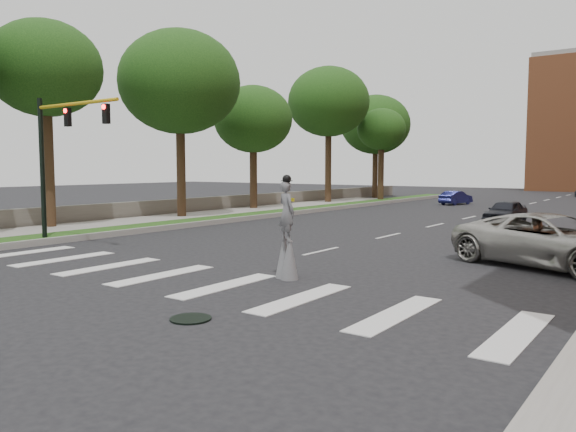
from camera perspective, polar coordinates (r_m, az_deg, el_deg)
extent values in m
plane|color=black|center=(15.97, -12.29, -7.01)|extent=(160.00, 160.00, 0.00)
cube|color=#1E4513|center=(38.35, -1.53, 0.27)|extent=(2.00, 60.00, 0.25)
cube|color=gray|center=(37.73, -0.26, 0.22)|extent=(0.20, 60.00, 0.28)
cube|color=gray|center=(33.33, -16.20, -0.70)|extent=(4.00, 60.00, 0.18)
cube|color=#5F5A51|center=(43.35, -5.72, 1.36)|extent=(0.50, 56.00, 1.10)
cylinder|color=black|center=(12.51, -9.87, -10.24)|extent=(0.90, 0.90, 0.04)
cylinder|color=black|center=(26.33, -23.69, 4.17)|extent=(0.20, 0.20, 6.20)
cylinder|color=gold|center=(24.26, -20.73, 10.62)|extent=(5.20, 0.14, 0.14)
cube|color=black|center=(24.71, -21.47, 9.33)|extent=(0.28, 0.18, 0.75)
cylinder|color=#FF0C0C|center=(24.68, -21.69, 9.91)|extent=(0.18, 0.06, 0.18)
cube|color=black|center=(22.66, -17.99, 9.85)|extent=(0.28, 0.18, 0.75)
cylinder|color=#FF0C0C|center=(22.62, -18.22, 10.49)|extent=(0.18, 0.06, 0.18)
cylinder|color=#352315|center=(16.44, 0.16, -4.59)|extent=(0.07, 0.07, 1.10)
cylinder|color=#352315|center=(16.72, -0.40, -4.43)|extent=(0.07, 0.07, 1.10)
cone|color=#5A5A5E|center=(16.42, 0.16, -4.12)|extent=(0.52, 0.52, 1.38)
cone|color=#5A5A5E|center=(16.69, -0.41, -3.97)|extent=(0.52, 0.52, 1.38)
imported|color=#5A5A5E|center=(16.40, -0.13, 0.46)|extent=(0.76, 0.65, 1.78)
sphere|color=black|center=(16.36, -0.13, 3.77)|extent=(0.26, 0.26, 0.26)
cylinder|color=black|center=(16.36, -0.13, 3.60)|extent=(0.34, 0.34, 0.02)
cube|color=yellow|center=(16.44, 0.29, 2.17)|extent=(0.22, 0.05, 0.10)
imported|color=#A9A7A0|center=(20.20, 25.27, -2.32)|extent=(6.99, 4.96, 1.77)
imported|color=black|center=(34.91, 21.22, 0.40)|extent=(1.85, 4.15, 1.38)
imported|color=navy|center=(51.31, 16.68, 1.79)|extent=(1.97, 3.80, 1.19)
cylinder|color=#352315|center=(31.83, -23.16, 4.88)|extent=(0.56, 0.56, 6.88)
ellipsoid|color=#153710|center=(32.22, -23.46, 13.60)|extent=(5.79, 5.79, 4.92)
cylinder|color=#352315|center=(36.19, -10.82, 4.99)|extent=(0.56, 0.56, 6.67)
ellipsoid|color=#153710|center=(36.57, -10.96, 13.22)|extent=(7.59, 7.59, 6.45)
cylinder|color=#352315|center=(42.69, -3.53, 4.20)|extent=(0.56, 0.56, 5.39)
ellipsoid|color=#153710|center=(42.84, -3.56, 9.79)|extent=(5.92, 5.92, 5.03)
cylinder|color=#352315|center=(50.36, 4.11, 5.37)|extent=(0.56, 0.56, 7.23)
ellipsoid|color=#153710|center=(50.68, 4.14, 11.51)|extent=(7.24, 7.24, 6.15)
cylinder|color=#352315|center=(60.64, 8.83, 4.64)|extent=(0.56, 0.56, 5.92)
ellipsoid|color=#153710|center=(60.80, 8.89, 9.16)|extent=(7.33, 7.33, 6.23)
cylinder|color=#352315|center=(53.43, 9.41, 4.45)|extent=(0.56, 0.56, 5.66)
ellipsoid|color=#153710|center=(53.55, 9.47, 8.70)|extent=(4.54, 4.54, 3.86)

